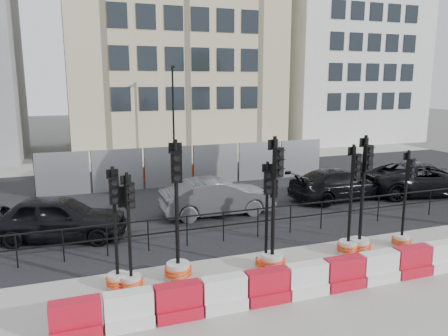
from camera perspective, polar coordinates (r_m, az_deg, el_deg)
name	(u,v)px	position (r m, az deg, el deg)	size (l,w,h in m)	color
ground	(274,250)	(13.59, 6.53, -10.65)	(120.00, 120.00, 0.00)	#51514C
sidewalk_near	(329,295)	(11.23, 13.58, -15.77)	(40.00, 6.00, 0.02)	gray
road	(205,195)	(19.78, -2.49, -3.52)	(40.00, 14.00, 0.03)	black
sidewalk_far	(163,161)	(28.31, -7.95, 0.87)	(40.00, 4.00, 0.02)	gray
building_cream	(169,27)	(34.36, -7.13, 17.75)	(15.00, 10.06, 18.00)	#BFB68C
building_white	(340,47)	(40.36, 14.94, 15.06)	(12.00, 9.06, 16.00)	silver
kerb_railing	(258,217)	(14.38, 4.46, -6.46)	(18.00, 0.04, 1.00)	black
heras_fencing	(199,169)	(22.47, -3.31, -0.07)	(14.33, 1.72, 2.00)	#92959A
lamp_post_far	(173,112)	(27.03, -6.63, 7.28)	(0.12, 0.56, 6.00)	black
barrier_row	(325,277)	(11.22, 13.09, -13.74)	(12.55, 0.50, 0.80)	red
traffic_signal_a	(131,266)	(11.17, -12.06, -12.45)	(0.58, 0.58, 2.96)	beige
traffic_signal_b	(117,260)	(11.26, -13.74, -11.63)	(0.61, 0.61, 3.08)	beige
traffic_signal_c	(178,252)	(11.46, -6.06, -10.83)	(0.72, 0.72, 3.66)	beige
traffic_signal_d	(266,244)	(12.12, 5.57, -9.79)	(0.59, 0.59, 2.98)	beige
traffic_signal_e	(273,243)	(12.02, 6.41, -9.75)	(0.72, 0.72, 3.67)	beige
traffic_signal_f	(350,229)	(13.50, 16.09, -7.63)	(0.65, 0.65, 3.30)	beige
traffic_signal_g	(361,229)	(13.70, 17.40, -7.67)	(0.70, 0.70, 3.55)	beige
traffic_signal_h	(403,227)	(14.68, 22.33, -7.18)	(0.60, 0.60, 3.04)	beige
car_a	(58,218)	(15.12, -20.83, -6.10)	(4.63, 2.84, 1.47)	black
car_b	(217,197)	(16.71, -0.91, -3.81)	(4.34, 1.55, 1.43)	#434347
car_c	(340,184)	(19.55, 14.93, -2.08)	(4.76, 2.18, 1.35)	black
car_d	(423,179)	(21.65, 24.58, -1.29)	(5.72, 3.56, 1.47)	black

